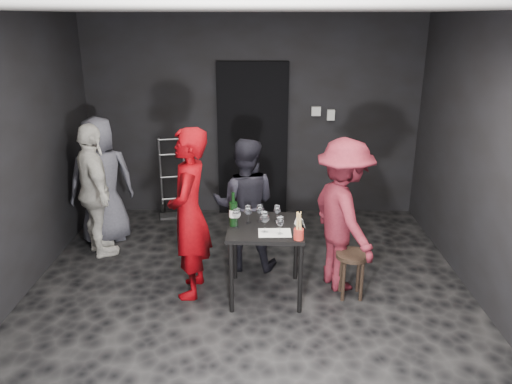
{
  "coord_description": "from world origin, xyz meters",
  "views": [
    {
      "loc": [
        0.13,
        -4.21,
        2.65
      ],
      "look_at": [
        0.07,
        0.25,
        1.07
      ],
      "focal_mm": 35.0,
      "sensor_mm": 36.0,
      "label": 1
    }
  ],
  "objects_px": {
    "wine_bottle": "(233,213)",
    "stool": "(352,263)",
    "tasting_table": "(266,235)",
    "server_red": "(189,203)",
    "woman_black": "(245,206)",
    "breadstick_cup": "(299,226)",
    "bystander_grey": "(102,178)",
    "bystander_cream": "(95,189)",
    "hand_truck": "(174,201)",
    "man_maroon": "(343,213)"
  },
  "relations": [
    {
      "from": "hand_truck",
      "to": "bystander_grey",
      "type": "relative_size",
      "value": 0.68
    },
    {
      "from": "wine_bottle",
      "to": "tasting_table",
      "type": "bearing_deg",
      "value": 0.32
    },
    {
      "from": "stool",
      "to": "server_red",
      "type": "distance_m",
      "value": 1.7
    },
    {
      "from": "tasting_table",
      "to": "hand_truck",
      "type": "bearing_deg",
      "value": 120.95
    },
    {
      "from": "hand_truck",
      "to": "tasting_table",
      "type": "xyz_separation_m",
      "value": [
        1.28,
        -2.13,
        0.45
      ]
    },
    {
      "from": "hand_truck",
      "to": "server_red",
      "type": "distance_m",
      "value": 2.27
    },
    {
      "from": "stool",
      "to": "man_maroon",
      "type": "xyz_separation_m",
      "value": [
        -0.08,
        0.22,
        0.44
      ]
    },
    {
      "from": "hand_truck",
      "to": "bystander_cream",
      "type": "bearing_deg",
      "value": -130.92
    },
    {
      "from": "wine_bottle",
      "to": "stool",
      "type": "bearing_deg",
      "value": -1.05
    },
    {
      "from": "server_red",
      "to": "tasting_table",
      "type": "bearing_deg",
      "value": 88.15
    },
    {
      "from": "man_maroon",
      "to": "wine_bottle",
      "type": "bearing_deg",
      "value": 80.96
    },
    {
      "from": "bystander_grey",
      "to": "wine_bottle",
      "type": "height_order",
      "value": "bystander_grey"
    },
    {
      "from": "man_maroon",
      "to": "bystander_grey",
      "type": "height_order",
      "value": "bystander_grey"
    },
    {
      "from": "breadstick_cup",
      "to": "woman_black",
      "type": "bearing_deg",
      "value": 119.43
    },
    {
      "from": "bystander_cream",
      "to": "wine_bottle",
      "type": "relative_size",
      "value": 4.79
    },
    {
      "from": "man_maroon",
      "to": "stool",
      "type": "bearing_deg",
      "value": 179.76
    },
    {
      "from": "server_red",
      "to": "bystander_grey",
      "type": "xyz_separation_m",
      "value": [
        -1.23,
        1.22,
        -0.15
      ]
    },
    {
      "from": "tasting_table",
      "to": "server_red",
      "type": "xyz_separation_m",
      "value": [
        -0.74,
        0.05,
        0.31
      ]
    },
    {
      "from": "server_red",
      "to": "stool",
      "type": "bearing_deg",
      "value": 89.26
    },
    {
      "from": "man_maroon",
      "to": "bystander_cream",
      "type": "height_order",
      "value": "man_maroon"
    },
    {
      "from": "man_maroon",
      "to": "breadstick_cup",
      "type": "relative_size",
      "value": 5.79
    },
    {
      "from": "server_red",
      "to": "breadstick_cup",
      "type": "xyz_separation_m",
      "value": [
        1.03,
        -0.35,
        -0.08
      ]
    },
    {
      "from": "tasting_table",
      "to": "wine_bottle",
      "type": "distance_m",
      "value": 0.38
    },
    {
      "from": "woman_black",
      "to": "breadstick_cup",
      "type": "height_order",
      "value": "woman_black"
    },
    {
      "from": "bystander_cream",
      "to": "bystander_grey",
      "type": "relative_size",
      "value": 0.99
    },
    {
      "from": "server_red",
      "to": "breadstick_cup",
      "type": "distance_m",
      "value": 1.1
    },
    {
      "from": "woman_black",
      "to": "wine_bottle",
      "type": "height_order",
      "value": "woman_black"
    },
    {
      "from": "wine_bottle",
      "to": "breadstick_cup",
      "type": "bearing_deg",
      "value": -26.58
    },
    {
      "from": "hand_truck",
      "to": "server_red",
      "type": "bearing_deg",
      "value": -88.25
    },
    {
      "from": "tasting_table",
      "to": "woman_black",
      "type": "relative_size",
      "value": 0.53
    },
    {
      "from": "woman_black",
      "to": "man_maroon",
      "type": "xyz_separation_m",
      "value": [
        0.99,
        -0.41,
        0.1
      ]
    },
    {
      "from": "hand_truck",
      "to": "wine_bottle",
      "type": "distance_m",
      "value": 2.43
    },
    {
      "from": "breadstick_cup",
      "to": "wine_bottle",
      "type": "bearing_deg",
      "value": 153.42
    },
    {
      "from": "stool",
      "to": "bystander_cream",
      "type": "relative_size",
      "value": 0.29
    },
    {
      "from": "woman_black",
      "to": "wine_bottle",
      "type": "distance_m",
      "value": 0.64
    },
    {
      "from": "bystander_cream",
      "to": "breadstick_cup",
      "type": "distance_m",
      "value": 2.53
    },
    {
      "from": "stool",
      "to": "breadstick_cup",
      "type": "distance_m",
      "value": 0.8
    },
    {
      "from": "bystander_cream",
      "to": "breadstick_cup",
      "type": "xyz_separation_m",
      "value": [
        2.23,
        -1.2,
        0.07
      ]
    },
    {
      "from": "tasting_table",
      "to": "wine_bottle",
      "type": "bearing_deg",
      "value": -179.68
    },
    {
      "from": "stool",
      "to": "bystander_cream",
      "type": "bearing_deg",
      "value": 161.66
    },
    {
      "from": "bystander_grey",
      "to": "wine_bottle",
      "type": "xyz_separation_m",
      "value": [
        1.66,
        -1.27,
        0.07
      ]
    },
    {
      "from": "man_maroon",
      "to": "wine_bottle",
      "type": "height_order",
      "value": "man_maroon"
    },
    {
      "from": "wine_bottle",
      "to": "breadstick_cup",
      "type": "relative_size",
      "value": 1.2
    },
    {
      "from": "woman_black",
      "to": "wine_bottle",
      "type": "bearing_deg",
      "value": 85.8
    },
    {
      "from": "hand_truck",
      "to": "woman_black",
      "type": "relative_size",
      "value": 0.77
    },
    {
      "from": "hand_truck",
      "to": "breadstick_cup",
      "type": "xyz_separation_m",
      "value": [
        1.57,
        -2.43,
        0.67
      ]
    },
    {
      "from": "bystander_grey",
      "to": "wine_bottle",
      "type": "distance_m",
      "value": 2.09
    },
    {
      "from": "bystander_cream",
      "to": "wine_bottle",
      "type": "xyz_separation_m",
      "value": [
        1.62,
        -0.9,
        0.08
      ]
    },
    {
      "from": "tasting_table",
      "to": "woman_black",
      "type": "distance_m",
      "value": 0.65
    },
    {
      "from": "hand_truck",
      "to": "man_maroon",
      "type": "relative_size",
      "value": 0.68
    }
  ]
}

